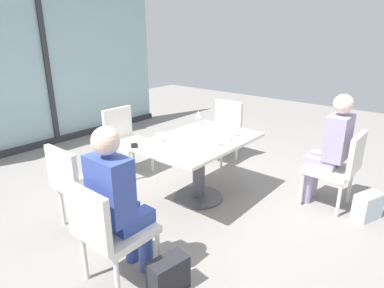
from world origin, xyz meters
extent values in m
plane|color=gray|center=(0.00, 0.00, 0.00)|extent=(12.00, 12.00, 0.00)
cube|color=#95B7BC|center=(0.00, 3.20, 1.35)|extent=(4.47, 0.03, 2.70)
cube|color=#2D2D33|center=(0.00, 3.17, 1.35)|extent=(0.08, 0.06, 2.70)
cube|color=#2D2D33|center=(0.00, 3.17, 0.05)|extent=(4.47, 0.10, 0.10)
cube|color=silver|center=(0.00, 0.00, 0.71)|extent=(1.34, 0.91, 0.04)
cylinder|color=#4C4C51|center=(0.00, 0.00, 0.35)|extent=(0.14, 0.14, 0.69)
cylinder|color=#4C4C51|center=(0.00, 0.00, 0.01)|extent=(0.56, 0.56, 0.02)
cube|color=silver|center=(-1.39, -0.34, 0.42)|extent=(0.46, 0.46, 0.06)
cube|color=silver|center=(-1.64, -0.34, 0.66)|extent=(0.05, 0.46, 0.42)
cylinder|color=silver|center=(-1.19, -0.54, 0.20)|extent=(0.04, 0.04, 0.39)
cylinder|color=silver|center=(-1.19, -0.14, 0.20)|extent=(0.04, 0.04, 0.39)
cylinder|color=silver|center=(-1.59, -0.54, 0.20)|extent=(0.04, 0.04, 0.39)
cylinder|color=silver|center=(-1.59, -0.14, 0.20)|extent=(0.04, 0.04, 0.39)
cube|color=silver|center=(0.81, -1.18, 0.42)|extent=(0.46, 0.46, 0.06)
cube|color=silver|center=(0.81, -1.43, 0.66)|extent=(0.46, 0.05, 0.42)
cylinder|color=silver|center=(1.01, -0.98, 0.20)|extent=(0.04, 0.04, 0.39)
cylinder|color=silver|center=(0.61, -0.98, 0.20)|extent=(0.04, 0.04, 0.39)
cylinder|color=silver|center=(1.01, -1.38, 0.20)|extent=(0.04, 0.04, 0.39)
cylinder|color=silver|center=(0.61, -1.38, 0.20)|extent=(0.04, 0.04, 0.39)
cube|color=silver|center=(-1.10, 0.51, 0.42)|extent=(0.46, 0.46, 0.06)
cube|color=silver|center=(-1.35, 0.51, 0.66)|extent=(0.05, 0.46, 0.42)
cylinder|color=silver|center=(-0.90, 0.31, 0.20)|extent=(0.04, 0.04, 0.39)
cylinder|color=silver|center=(-0.90, 0.71, 0.20)|extent=(0.04, 0.04, 0.39)
cylinder|color=silver|center=(-1.30, 0.31, 0.20)|extent=(0.04, 0.04, 0.39)
cylinder|color=silver|center=(-1.30, 0.71, 0.20)|extent=(0.04, 0.04, 0.39)
cube|color=silver|center=(1.10, 0.51, 0.42)|extent=(0.46, 0.46, 0.06)
cube|color=silver|center=(1.35, 0.51, 0.66)|extent=(0.05, 0.46, 0.42)
cylinder|color=silver|center=(0.90, 0.71, 0.20)|extent=(0.04, 0.04, 0.39)
cylinder|color=silver|center=(0.90, 0.31, 0.20)|extent=(0.04, 0.04, 0.39)
cylinder|color=silver|center=(1.30, 0.71, 0.20)|extent=(0.04, 0.04, 0.39)
cylinder|color=silver|center=(1.30, 0.31, 0.20)|extent=(0.04, 0.04, 0.39)
cube|color=silver|center=(0.00, 1.18, 0.42)|extent=(0.46, 0.46, 0.06)
cube|color=silver|center=(0.00, 1.43, 0.66)|extent=(0.46, 0.05, 0.42)
cylinder|color=silver|center=(-0.20, 0.98, 0.20)|extent=(0.04, 0.04, 0.39)
cylinder|color=silver|center=(0.20, 0.98, 0.20)|extent=(0.04, 0.04, 0.39)
cylinder|color=silver|center=(-0.20, 1.38, 0.20)|extent=(0.04, 0.04, 0.39)
cylinder|color=silver|center=(0.20, 1.38, 0.20)|extent=(0.04, 0.04, 0.39)
cylinder|color=#384C9E|center=(-1.22, -0.43, 0.23)|extent=(0.11, 0.11, 0.45)
cube|color=#384C9E|center=(-1.31, -0.43, 0.51)|extent=(0.32, 0.13, 0.11)
cylinder|color=#384C9E|center=(-1.22, -0.25, 0.23)|extent=(0.11, 0.11, 0.45)
cube|color=#384C9E|center=(-1.31, -0.25, 0.51)|extent=(0.32, 0.13, 0.11)
cube|color=#384C9E|center=(-1.44, -0.34, 0.80)|extent=(0.20, 0.34, 0.48)
sphere|color=beige|center=(-1.44, -0.34, 1.16)|extent=(0.20, 0.20, 0.20)
cylinder|color=#9E93B7|center=(0.90, -1.00, 0.23)|extent=(0.11, 0.11, 0.45)
cube|color=#9E93B7|center=(0.90, -1.10, 0.51)|extent=(0.13, 0.32, 0.11)
cylinder|color=#9E93B7|center=(0.72, -1.00, 0.23)|extent=(0.11, 0.11, 0.45)
cube|color=#9E93B7|center=(0.72, -1.10, 0.51)|extent=(0.13, 0.32, 0.11)
cube|color=#9E93B7|center=(0.81, -1.23, 0.80)|extent=(0.34, 0.20, 0.48)
sphere|color=beige|center=(0.81, -1.23, 1.16)|extent=(0.20, 0.20, 0.20)
cylinder|color=silver|center=(0.46, 0.38, 0.73)|extent=(0.06, 0.06, 0.00)
cylinder|color=silver|center=(0.46, 0.38, 0.78)|extent=(0.01, 0.01, 0.08)
cone|color=silver|center=(0.46, 0.38, 0.87)|extent=(0.07, 0.07, 0.09)
cylinder|color=silver|center=(-0.06, -0.28, 0.73)|extent=(0.06, 0.06, 0.00)
cylinder|color=silver|center=(-0.06, -0.28, 0.78)|extent=(0.01, 0.01, 0.08)
cone|color=silver|center=(-0.06, -0.28, 0.87)|extent=(0.07, 0.07, 0.09)
cylinder|color=silver|center=(0.14, -0.27, 0.73)|extent=(0.06, 0.06, 0.00)
cylinder|color=silver|center=(0.14, -0.27, 0.78)|extent=(0.01, 0.01, 0.08)
cone|color=silver|center=(0.14, -0.27, 0.87)|extent=(0.07, 0.07, 0.09)
cylinder|color=silver|center=(0.34, -0.24, 0.73)|extent=(0.06, 0.06, 0.00)
cylinder|color=silver|center=(0.34, -0.24, 0.78)|extent=(0.01, 0.01, 0.08)
cone|color=silver|center=(0.34, -0.24, 0.87)|extent=(0.07, 0.07, 0.09)
cylinder|color=white|center=(-0.34, 0.28, 0.78)|extent=(0.08, 0.08, 0.09)
cube|color=black|center=(-0.60, 0.38, 0.73)|extent=(0.14, 0.16, 0.01)
cube|color=#232328|center=(-1.28, -0.73, 0.14)|extent=(0.32, 0.21, 0.28)
cube|color=silver|center=(0.78, -1.62, 0.14)|extent=(0.34, 0.26, 0.28)
camera|label=1|loc=(-2.68, -2.12, 1.87)|focal=30.55mm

